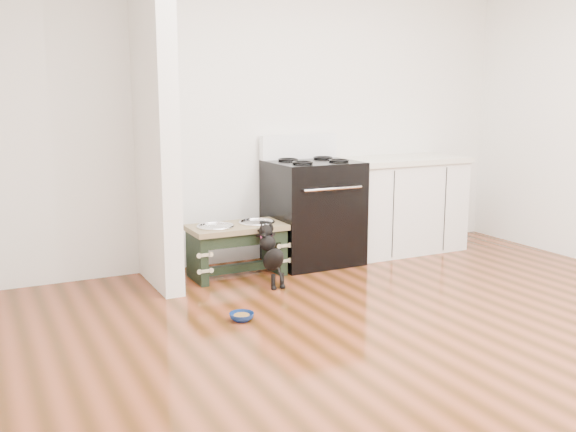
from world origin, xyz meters
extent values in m
plane|color=#3F210B|center=(0.00, 0.00, 0.00)|extent=(5.00, 5.00, 0.00)
plane|color=silver|center=(0.00, 2.50, 1.35)|extent=(5.00, 0.00, 5.00)
cube|color=silver|center=(-1.18, 2.10, 1.35)|extent=(0.15, 0.80, 2.70)
cube|color=black|center=(0.25, 2.15, 0.46)|extent=(0.76, 0.65, 0.92)
cube|color=black|center=(0.25, 1.84, 0.40)|extent=(0.58, 0.02, 0.50)
cylinder|color=silver|center=(0.25, 1.80, 0.72)|extent=(0.56, 0.02, 0.02)
cube|color=white|center=(0.25, 2.43, 1.03)|extent=(0.76, 0.08, 0.22)
torus|color=black|center=(0.07, 2.01, 0.93)|extent=(0.18, 0.18, 0.02)
torus|color=black|center=(0.43, 2.01, 0.93)|extent=(0.18, 0.18, 0.02)
torus|color=black|center=(0.07, 2.29, 0.93)|extent=(0.18, 0.18, 0.02)
torus|color=black|center=(0.43, 2.29, 0.93)|extent=(0.18, 0.18, 0.02)
cube|color=silver|center=(1.23, 2.18, 0.43)|extent=(1.20, 0.60, 0.86)
cube|color=beige|center=(1.23, 2.18, 0.89)|extent=(1.24, 0.64, 0.05)
cube|color=black|center=(1.23, 1.92, 0.05)|extent=(1.20, 0.06, 0.10)
cube|color=black|center=(-0.88, 2.05, 0.20)|extent=(0.07, 0.38, 0.39)
cube|color=black|center=(-0.18, 2.05, 0.20)|extent=(0.07, 0.38, 0.39)
cube|color=black|center=(-0.53, 1.88, 0.34)|extent=(0.63, 0.03, 0.10)
cube|color=black|center=(-0.53, 2.05, 0.07)|extent=(0.63, 0.07, 0.07)
cube|color=brown|center=(-0.53, 2.05, 0.41)|extent=(0.80, 0.43, 0.04)
cylinder|color=silver|center=(-0.72, 2.05, 0.42)|extent=(0.27, 0.27, 0.05)
cylinder|color=silver|center=(-0.35, 2.05, 0.42)|extent=(0.27, 0.27, 0.05)
torus|color=silver|center=(-0.72, 2.05, 0.44)|extent=(0.31, 0.31, 0.02)
torus|color=silver|center=(-0.35, 2.05, 0.44)|extent=(0.31, 0.31, 0.02)
cylinder|color=black|center=(-0.43, 1.56, 0.06)|extent=(0.03, 0.03, 0.12)
cylinder|color=black|center=(-0.35, 1.56, 0.06)|extent=(0.03, 0.03, 0.12)
sphere|color=black|center=(-0.43, 1.55, 0.01)|extent=(0.04, 0.04, 0.04)
sphere|color=black|center=(-0.35, 1.55, 0.01)|extent=(0.04, 0.04, 0.04)
ellipsoid|color=black|center=(-0.39, 1.64, 0.22)|extent=(0.14, 0.32, 0.29)
sphere|color=black|center=(-0.39, 1.74, 0.33)|extent=(0.13, 0.13, 0.13)
sphere|color=black|center=(-0.39, 1.78, 0.42)|extent=(0.11, 0.11, 0.11)
sphere|color=black|center=(-0.43, 1.86, 0.42)|extent=(0.04, 0.04, 0.04)
sphere|color=black|center=(-0.35, 1.86, 0.42)|extent=(0.04, 0.04, 0.04)
cylinder|color=black|center=(-0.39, 1.51, 0.13)|extent=(0.02, 0.09, 0.10)
torus|color=#E24282|center=(-0.39, 1.76, 0.38)|extent=(0.11, 0.07, 0.10)
imported|color=navy|center=(-0.92, 1.02, 0.03)|extent=(0.21, 0.21, 0.05)
cylinder|color=#503617|center=(-0.92, 1.02, 0.03)|extent=(0.11, 0.11, 0.02)
camera|label=1|loc=(-2.50, -2.80, 1.51)|focal=40.00mm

